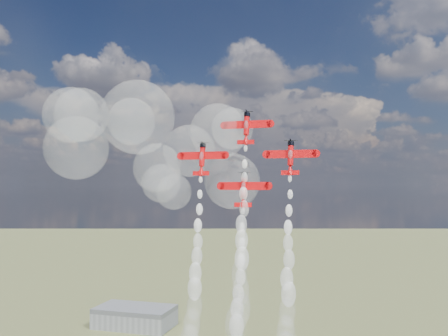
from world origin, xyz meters
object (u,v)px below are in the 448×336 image
at_px(plane_lead, 246,127).
at_px(plane_slot, 244,189).
at_px(hangar, 135,317).
at_px(plane_right, 291,157).
at_px(plane_left, 202,158).

distance_m(plane_lead, plane_slot, 17.31).
height_order(hangar, plane_slot, plane_slot).
bearing_deg(plane_slot, plane_right, 7.43).
xyz_separation_m(plane_right, plane_slot, (-12.36, -1.61, -8.50)).
distance_m(plane_lead, plane_left, 15.09).
distance_m(plane_left, plane_right, 24.73).
xyz_separation_m(plane_lead, plane_left, (-12.36, -1.61, -8.50)).
height_order(plane_lead, plane_slot, plane_lead).
relative_size(plane_lead, plane_slot, 1.00).
xyz_separation_m(hangar, plane_slot, (113.49, -162.24, 85.66)).
relative_size(plane_left, plane_slot, 1.00).
distance_m(hangar, plane_right, 224.74).
relative_size(hangar, plane_left, 3.79).
height_order(hangar, plane_left, plane_left).
bearing_deg(plane_lead, hangar, 125.52).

